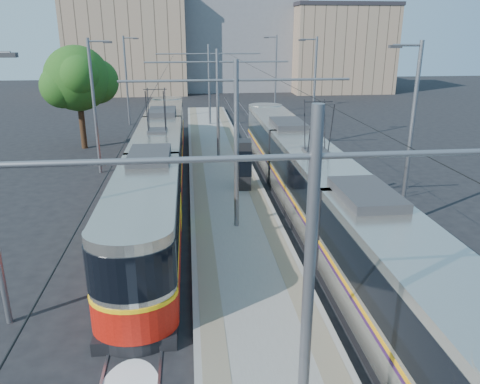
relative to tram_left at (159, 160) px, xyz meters
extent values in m
plane|color=black|center=(3.60, -14.08, -1.71)|extent=(160.00, 160.00, 0.00)
cube|color=gray|center=(3.60, 2.92, -1.56)|extent=(4.00, 50.00, 0.30)
cube|color=gray|center=(2.15, 2.92, -1.40)|extent=(0.70, 50.00, 0.01)
cube|color=gray|center=(5.05, 2.92, -1.40)|extent=(0.70, 50.00, 0.01)
cube|color=gray|center=(-0.72, 2.92, -1.69)|extent=(0.07, 70.00, 0.03)
cube|color=gray|center=(0.72, 2.92, -1.69)|extent=(0.07, 70.00, 0.03)
cube|color=gray|center=(6.48, 2.92, -1.69)|extent=(0.07, 70.00, 0.03)
cube|color=gray|center=(7.92, 2.92, -1.69)|extent=(0.07, 70.00, 0.03)
cube|color=black|center=(0.00, 0.00, -1.51)|extent=(2.30, 28.00, 0.40)
cube|color=#ABA79D|center=(0.00, 0.00, 0.14)|extent=(2.40, 26.40, 2.90)
cube|color=black|center=(0.00, 0.00, 0.64)|extent=(2.43, 26.40, 1.30)
cube|color=yellow|center=(0.00, 0.00, -0.26)|extent=(2.43, 26.40, 0.12)
cube|color=#BA150A|center=(0.00, 0.00, -0.76)|extent=(2.42, 26.40, 1.10)
cube|color=#2D2D30|center=(0.00, 0.00, 1.74)|extent=(1.68, 3.00, 0.30)
cube|color=black|center=(7.20, -5.35, -1.51)|extent=(2.30, 29.75, 0.40)
cube|color=beige|center=(7.20, -5.35, 0.14)|extent=(2.40, 28.15, 2.90)
cube|color=black|center=(7.20, -5.35, 0.64)|extent=(2.43, 28.15, 1.30)
cube|color=orange|center=(7.20, -5.35, -0.26)|extent=(2.43, 28.15, 0.12)
cube|color=#321343|center=(7.20, -5.35, -0.41)|extent=(2.43, 28.15, 0.10)
cube|color=#2D2D30|center=(7.20, -5.35, 1.74)|extent=(1.68, 3.00, 0.30)
cylinder|color=slate|center=(3.60, -18.08, 2.09)|extent=(0.20, 0.20, 7.00)
cylinder|color=slate|center=(3.60, -18.08, 4.79)|extent=(9.20, 0.10, 0.10)
cylinder|color=slate|center=(3.60, -6.08, 2.09)|extent=(0.20, 0.20, 7.00)
cylinder|color=slate|center=(3.60, -6.08, 4.79)|extent=(9.20, 0.10, 0.10)
cylinder|color=slate|center=(3.60, 5.92, 2.09)|extent=(0.20, 0.20, 7.00)
cylinder|color=slate|center=(3.60, 5.92, 4.79)|extent=(9.20, 0.10, 0.10)
cylinder|color=slate|center=(3.60, 17.92, 2.09)|extent=(0.20, 0.20, 7.00)
cylinder|color=slate|center=(3.60, 17.92, 4.79)|extent=(9.20, 0.10, 0.10)
cylinder|color=black|center=(0.00, 2.92, 3.84)|extent=(0.02, 70.00, 0.02)
cylinder|color=black|center=(7.20, 2.92, 3.84)|extent=(0.02, 70.00, 0.02)
cube|color=#2D2D30|center=(-2.80, -12.08, 6.04)|extent=(0.50, 0.22, 0.12)
cylinder|color=slate|center=(-3.90, 3.92, 2.29)|extent=(0.18, 0.18, 8.00)
cube|color=#2D2D30|center=(-2.80, 3.92, 6.04)|extent=(0.50, 0.22, 0.12)
cylinder|color=slate|center=(-3.90, 19.92, 2.29)|extent=(0.18, 0.18, 8.00)
cube|color=#2D2D30|center=(-2.80, 19.92, 6.04)|extent=(0.50, 0.22, 0.12)
cylinder|color=slate|center=(11.10, -6.08, 2.29)|extent=(0.18, 0.18, 8.00)
cube|color=#2D2D30|center=(10.00, -6.08, 6.04)|extent=(0.50, 0.22, 0.12)
cylinder|color=slate|center=(11.10, 9.92, 2.29)|extent=(0.18, 0.18, 8.00)
cube|color=#2D2D30|center=(10.00, 9.92, 6.04)|extent=(0.50, 0.22, 0.12)
cylinder|color=slate|center=(11.10, 25.92, 2.29)|extent=(0.18, 0.18, 8.00)
cube|color=#2D2D30|center=(10.00, 25.92, 6.04)|extent=(0.50, 0.22, 0.12)
cube|color=black|center=(4.56, -0.96, -0.10)|extent=(0.79, 1.20, 2.62)
cube|color=black|center=(4.56, -0.96, 0.07)|extent=(0.84, 1.25, 1.37)
cylinder|color=#382314|center=(-6.22, 10.71, -0.16)|extent=(0.43, 0.43, 3.10)
sphere|color=#134012|center=(-6.22, 10.71, 3.43)|extent=(4.65, 4.65, 4.65)
sphere|color=#134012|center=(-5.06, 11.49, 3.14)|extent=(3.29, 3.29, 3.29)
cube|color=gray|center=(-6.40, 45.92, 4.99)|extent=(16.00, 12.00, 13.40)
cube|color=slate|center=(9.60, 49.92, 6.72)|extent=(18.00, 14.00, 16.86)
cube|color=gray|center=(23.60, 43.92, 4.12)|extent=(14.00, 10.00, 11.65)
cube|color=#262328|center=(23.60, 43.92, 10.19)|extent=(14.28, 10.20, 0.50)
camera|label=1|loc=(1.70, -24.84, 6.59)|focal=35.00mm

